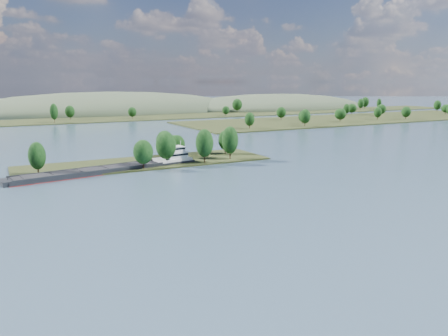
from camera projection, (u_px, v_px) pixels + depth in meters
ground at (211, 198)px, 124.34m from camera, size 1800.00×1800.00×0.00m
tree_island at (165, 152)px, 177.83m from camera, size 100.00×31.49×14.98m
right_bank at (357, 118)px, 385.57m from camera, size 320.00×90.00×14.08m
back_shoreline at (77, 120)px, 371.53m from camera, size 900.00×60.00×16.45m
hill_east at (275, 108)px, 546.88m from camera, size 260.00×140.00×36.00m
hill_west at (109, 112)px, 481.82m from camera, size 320.00×160.00×44.00m
cargo_barge at (120, 167)px, 162.25m from camera, size 71.34×19.97×9.59m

